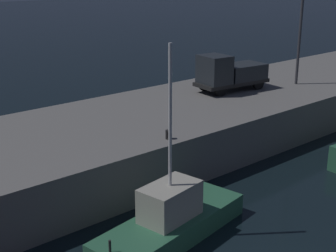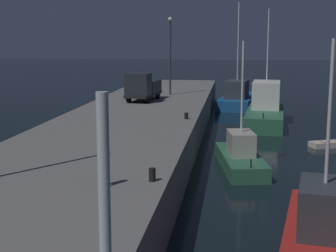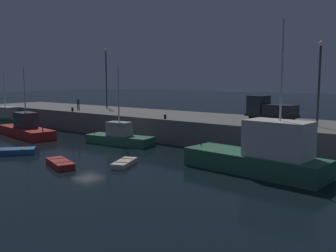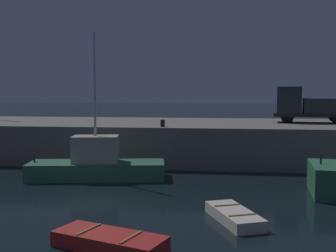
{
  "view_description": "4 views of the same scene",
  "coord_description": "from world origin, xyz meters",
  "px_view_note": "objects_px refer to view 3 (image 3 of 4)",
  "views": [
    {
      "loc": [
        -12.78,
        -8.44,
        10.7
      ],
      "look_at": [
        3.9,
        10.77,
        2.54
      ],
      "focal_mm": 52.41,
      "sensor_mm": 36.0,
      "label": 1
    },
    {
      "loc": [
        -32.65,
        5.64,
        8.35
      ],
      "look_at": [
        2.13,
        10.25,
        2.14
      ],
      "focal_mm": 53.74,
      "sensor_mm": 36.0,
      "label": 2
    },
    {
      "loc": [
        27.56,
        -23.12,
        7.0
      ],
      "look_at": [
        2.65,
        9.1,
        1.85
      ],
      "focal_mm": 40.21,
      "sensor_mm": 36.0,
      "label": 3
    },
    {
      "loc": [
        6.16,
        -17.52,
        4.88
      ],
      "look_at": [
        2.57,
        9.95,
        2.61
      ],
      "focal_mm": 45.23,
      "sensor_mm": 36.0,
      "label": 4
    }
  ],
  "objects_px": {
    "fishing_trawler_red": "(262,154)",
    "utility_truck": "(270,109)",
    "lamp_post_east": "(319,77)",
    "dockworker": "(78,103)",
    "dinghy_orange_near": "(60,163)",
    "bollard_west": "(165,117)",
    "fishing_boat_white": "(26,129)",
    "fishing_boat_blue": "(120,137)",
    "bollard_central": "(72,109)",
    "lamp_post_west": "(106,74)",
    "rowboat_white_mid": "(124,163)",
    "dinghy_red_small": "(13,151)",
    "fishing_trawler_green": "(4,118)"
  },
  "relations": [
    {
      "from": "dockworker",
      "to": "fishing_boat_white",
      "type": "bearing_deg",
      "value": -87.19
    },
    {
      "from": "lamp_post_west",
      "to": "bollard_central",
      "type": "height_order",
      "value": "lamp_post_west"
    },
    {
      "from": "dinghy_orange_near",
      "to": "utility_truck",
      "type": "relative_size",
      "value": 0.7
    },
    {
      "from": "dinghy_orange_near",
      "to": "dockworker",
      "type": "bearing_deg",
      "value": 137.31
    },
    {
      "from": "rowboat_white_mid",
      "to": "dockworker",
      "type": "bearing_deg",
      "value": 149.42
    },
    {
      "from": "lamp_post_west",
      "to": "bollard_west",
      "type": "relative_size",
      "value": 19.34
    },
    {
      "from": "fishing_boat_blue",
      "to": "dinghy_red_small",
      "type": "xyz_separation_m",
      "value": [
        -4.03,
        -9.88,
        -0.53
      ]
    },
    {
      "from": "lamp_post_west",
      "to": "dockworker",
      "type": "height_order",
      "value": "lamp_post_west"
    },
    {
      "from": "fishing_boat_blue",
      "to": "lamp_post_west",
      "type": "bearing_deg",
      "value": 141.42
    },
    {
      "from": "dockworker",
      "to": "utility_truck",
      "type": "bearing_deg",
      "value": 7.11
    },
    {
      "from": "rowboat_white_mid",
      "to": "bollard_west",
      "type": "distance_m",
      "value": 11.86
    },
    {
      "from": "fishing_boat_blue",
      "to": "lamp_post_east",
      "type": "height_order",
      "value": "lamp_post_east"
    },
    {
      "from": "dockworker",
      "to": "bollard_central",
      "type": "xyz_separation_m",
      "value": [
        0.94,
        -1.76,
        -0.68
      ]
    },
    {
      "from": "dockworker",
      "to": "dinghy_red_small",
      "type": "bearing_deg",
      "value": -58.34
    },
    {
      "from": "lamp_post_west",
      "to": "dinghy_red_small",
      "type": "bearing_deg",
      "value": -66.1
    },
    {
      "from": "dinghy_orange_near",
      "to": "lamp_post_east",
      "type": "xyz_separation_m",
      "value": [
        14.82,
        17.19,
        6.89
      ]
    },
    {
      "from": "utility_truck",
      "to": "fishing_boat_white",
      "type": "bearing_deg",
      "value": -155.81
    },
    {
      "from": "fishing_boat_white",
      "to": "bollard_central",
      "type": "height_order",
      "value": "fishing_boat_white"
    },
    {
      "from": "fishing_trawler_green",
      "to": "lamp_post_west",
      "type": "bearing_deg",
      "value": 31.61
    },
    {
      "from": "fishing_boat_blue",
      "to": "fishing_trawler_green",
      "type": "bearing_deg",
      "value": 176.12
    },
    {
      "from": "fishing_boat_blue",
      "to": "dinghy_orange_near",
      "type": "bearing_deg",
      "value": -70.94
    },
    {
      "from": "lamp_post_west",
      "to": "dockworker",
      "type": "distance_m",
      "value": 6.46
    },
    {
      "from": "rowboat_white_mid",
      "to": "dockworker",
      "type": "distance_m",
      "value": 24.54
    },
    {
      "from": "fishing_trawler_red",
      "to": "utility_truck",
      "type": "height_order",
      "value": "fishing_trawler_red"
    },
    {
      "from": "lamp_post_east",
      "to": "bollard_central",
      "type": "relative_size",
      "value": 14.26
    },
    {
      "from": "fishing_boat_blue",
      "to": "fishing_boat_white",
      "type": "relative_size",
      "value": 0.76
    },
    {
      "from": "dinghy_orange_near",
      "to": "bollard_west",
      "type": "xyz_separation_m",
      "value": [
        -0.36,
        14.08,
        2.61
      ]
    },
    {
      "from": "fishing_trawler_red",
      "to": "fishing_boat_blue",
      "type": "xyz_separation_m",
      "value": [
        -17.28,
        2.54,
        -0.67
      ]
    },
    {
      "from": "fishing_trawler_red",
      "to": "utility_truck",
      "type": "relative_size",
      "value": 2.02
    },
    {
      "from": "dinghy_red_small",
      "to": "lamp_post_east",
      "type": "xyz_separation_m",
      "value": [
        22.4,
        16.8,
        6.87
      ]
    },
    {
      "from": "fishing_trawler_red",
      "to": "fishing_boat_blue",
      "type": "height_order",
      "value": "fishing_trawler_red"
    },
    {
      "from": "dinghy_red_small",
      "to": "utility_truck",
      "type": "xyz_separation_m",
      "value": [
        17.09,
        18.63,
        3.61
      ]
    },
    {
      "from": "fishing_boat_white",
      "to": "fishing_trawler_red",
      "type": "bearing_deg",
      "value": 0.83
    },
    {
      "from": "dinghy_orange_near",
      "to": "rowboat_white_mid",
      "type": "relative_size",
      "value": 1.15
    },
    {
      "from": "bollard_central",
      "to": "fishing_boat_blue",
      "type": "bearing_deg",
      "value": -16.38
    },
    {
      "from": "dinghy_orange_near",
      "to": "lamp_post_east",
      "type": "height_order",
      "value": "lamp_post_east"
    },
    {
      "from": "fishing_trawler_red",
      "to": "utility_truck",
      "type": "xyz_separation_m",
      "value": [
        -4.22,
        11.3,
        2.41
      ]
    },
    {
      "from": "fishing_trawler_green",
      "to": "lamp_post_west",
      "type": "relative_size",
      "value": 1.19
    },
    {
      "from": "dinghy_orange_near",
      "to": "rowboat_white_mid",
      "type": "bearing_deg",
      "value": 40.55
    },
    {
      "from": "dinghy_red_small",
      "to": "fishing_boat_blue",
      "type": "bearing_deg",
      "value": 67.79
    },
    {
      "from": "lamp_post_east",
      "to": "dockworker",
      "type": "height_order",
      "value": "lamp_post_east"
    },
    {
      "from": "fishing_boat_white",
      "to": "lamp_post_west",
      "type": "relative_size",
      "value": 1.22
    },
    {
      "from": "fishing_trawler_red",
      "to": "bollard_central",
      "type": "relative_size",
      "value": 20.56
    },
    {
      "from": "fishing_boat_white",
      "to": "utility_truck",
      "type": "distance_m",
      "value": 28.8
    },
    {
      "from": "fishing_trawler_red",
      "to": "dockworker",
      "type": "xyz_separation_m",
      "value": [
        -30.76,
        7.99,
        2.11
      ]
    },
    {
      "from": "fishing_trawler_red",
      "to": "lamp_post_west",
      "type": "xyz_separation_m",
      "value": [
        -30.29,
        12.92,
        6.25
      ]
    },
    {
      "from": "fishing_trawler_green",
      "to": "bollard_west",
      "type": "relative_size",
      "value": 23.04
    },
    {
      "from": "bollard_west",
      "to": "dinghy_red_small",
      "type": "bearing_deg",
      "value": -117.8
    },
    {
      "from": "fishing_boat_blue",
      "to": "dinghy_orange_near",
      "type": "height_order",
      "value": "fishing_boat_blue"
    },
    {
      "from": "utility_truck",
      "to": "rowboat_white_mid",
      "type": "bearing_deg",
      "value": -109.7
    }
  ]
}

